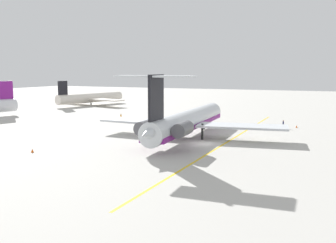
% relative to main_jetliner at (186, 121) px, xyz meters
% --- Properties ---
extents(ground, '(365.24, 365.24, 0.00)m').
position_rel_main_jetliner_xyz_m(ground, '(-3.28, -4.49, -3.13)').
color(ground, '#B7B5AD').
extents(main_jetliner, '(39.37, 34.93, 11.46)m').
position_rel_main_jetliner_xyz_m(main_jetliner, '(0.00, 0.00, 0.00)').
color(main_jetliner, silver).
rests_on(main_jetliner, ground).
extents(airliner_mid_right, '(28.67, 28.62, 8.65)m').
position_rel_main_jetliner_xyz_m(airliner_mid_right, '(49.64, 54.61, -0.58)').
color(airliner_mid_right, silver).
rests_on(airliner_mid_right, ground).
extents(ground_crew_near_nose, '(0.29, 0.43, 1.79)m').
position_rel_main_jetliner_xyz_m(ground_crew_near_nose, '(15.59, 22.79, -1.99)').
color(ground_crew_near_nose, black).
rests_on(ground_crew_near_nose, ground).
extents(ground_crew_near_tail, '(0.41, 0.27, 1.70)m').
position_rel_main_jetliner_xyz_m(ground_crew_near_tail, '(19.79, -14.01, -2.05)').
color(ground_crew_near_tail, black).
rests_on(ground_crew_near_tail, ground).
extents(safety_cone_nose, '(0.40, 0.40, 0.55)m').
position_rel_main_jetliner_xyz_m(safety_cone_nose, '(-20.38, 16.43, -2.85)').
color(safety_cone_nose, '#EA590F').
rests_on(safety_cone_nose, ground).
extents(safety_cone_wingtip, '(0.40, 0.40, 0.55)m').
position_rel_main_jetliner_xyz_m(safety_cone_wingtip, '(21.64, -16.53, -2.85)').
color(safety_cone_wingtip, '#EA590F').
rests_on(safety_cone_wingtip, ground).
extents(taxiway_centreline, '(75.49, 0.80, 0.01)m').
position_rel_main_jetliner_xyz_m(taxiway_centreline, '(1.10, -7.63, -3.12)').
color(taxiway_centreline, gold).
rests_on(taxiway_centreline, ground).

